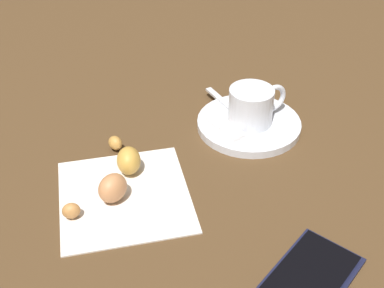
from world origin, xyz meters
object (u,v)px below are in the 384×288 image
saucer (249,124)px  sugar_packet (225,127)px  espresso_cup (252,106)px  napkin (125,195)px  cell_phone (302,286)px  teaspoon (241,116)px  croissant (117,174)px

saucer → sugar_packet: (-0.04, -0.01, 0.01)m
espresso_cup → napkin: espresso_cup is taller
saucer → cell_phone: bearing=-105.7°
napkin → cell_phone: (0.13, -0.19, 0.00)m
saucer → teaspoon: size_ratio=1.08×
teaspoon → croissant: croissant is taller
teaspoon → napkin: teaspoon is taller
croissant → cell_phone: 0.25m
napkin → teaspoon: bearing=24.3°
napkin → croissant: bearing=95.9°
saucer → espresso_cup: size_ratio=1.62×
saucer → croissant: (-0.20, -0.06, 0.01)m
napkin → espresso_cup: bearing=19.9°
sugar_packet → cell_phone: (-0.04, -0.26, -0.01)m
espresso_cup → napkin: bearing=-160.1°
cell_phone → napkin: bearing=123.3°
saucer → napkin: saucer is taller
sugar_packet → napkin: bearing=-80.5°
saucer → napkin: 0.22m
sugar_packet → espresso_cup: bearing=82.2°
espresso_cup → teaspoon: espresso_cup is taller
napkin → cell_phone: 0.23m
teaspoon → sugar_packet: teaspoon is taller
cell_phone → sugar_packet: bearing=82.2°
teaspoon → croissant: (-0.20, -0.07, 0.01)m
saucer → napkin: bearing=-159.3°
teaspoon → saucer: bearing=-54.8°
sugar_packet → napkin: sugar_packet is taller
saucer → cell_phone: saucer is taller
teaspoon → cell_phone: size_ratio=0.84×
espresso_cup → teaspoon: (-0.01, 0.01, -0.02)m
croissant → napkin: bearing=-84.1°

